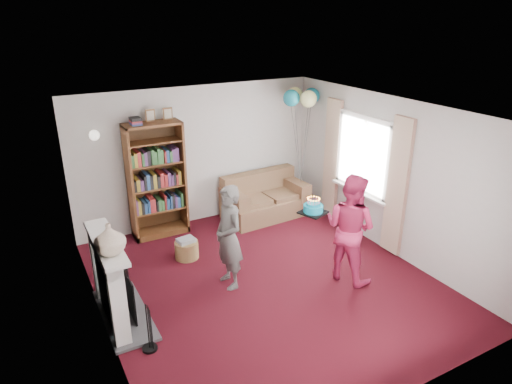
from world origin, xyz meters
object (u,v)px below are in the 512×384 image
person_striped (229,237)px  birthday_cake (313,208)px  bookcase (156,181)px  sofa (264,200)px  person_magenta (350,228)px

person_striped → birthday_cake: 1.24m
person_striped → birthday_cake: size_ratio=4.61×
bookcase → sofa: size_ratio=1.42×
birthday_cake → person_magenta: bearing=-19.4°
sofa → person_striped: person_striped is taller
person_magenta → birthday_cake: size_ratio=4.92×
sofa → person_striped: (-1.62, -1.85, 0.44)m
birthday_cake → sofa: bearing=76.9°
sofa → bookcase: bearing=170.0°
bookcase → person_magenta: bookcase is taller
birthday_cake → person_striped: bearing=156.6°
sofa → birthday_cake: size_ratio=4.75×
bookcase → sofa: (1.99, -0.24, -0.66)m
sofa → person_striped: bearing=-134.2°
bookcase → person_striped: bookcase is taller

